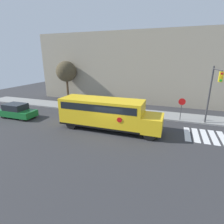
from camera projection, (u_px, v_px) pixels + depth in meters
name	position (u px, v px, depth m)	size (l,w,h in m)	color
ground_plane	(110.00, 132.00, 15.90)	(60.00, 60.00, 0.00)	#333335
sidewalk_strip	(128.00, 112.00, 21.74)	(44.00, 3.00, 0.15)	gray
building_backdrop	(140.00, 68.00, 26.11)	(32.00, 4.00, 10.12)	#9E937F
crosswalk_stripes	(209.00, 137.00, 15.06)	(4.00, 3.20, 0.01)	white
school_bus	(106.00, 112.00, 16.22)	(9.46, 2.57, 2.89)	yellow
parked_car	(17.00, 111.00, 19.69)	(4.13, 1.81, 1.59)	#196B2D
stop_sign	(181.00, 106.00, 18.29)	(0.71, 0.10, 2.50)	#38383A
traffic_light	(213.00, 88.00, 15.91)	(0.28, 3.55, 5.80)	#38383A
tree_near_sidewalk	(66.00, 72.00, 26.81)	(3.12, 3.12, 6.06)	brown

